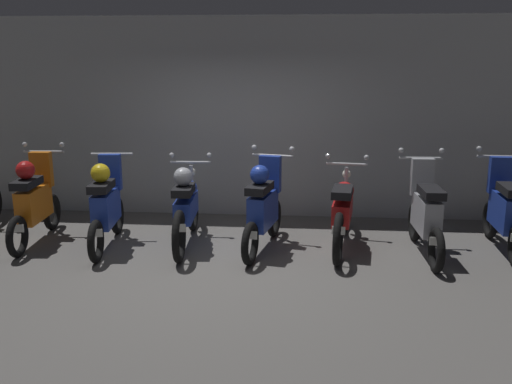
{
  "coord_description": "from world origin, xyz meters",
  "views": [
    {
      "loc": [
        1.01,
        -6.25,
        2.45
      ],
      "look_at": [
        0.41,
        0.77,
        0.75
      ],
      "focal_mm": 39.66,
      "sensor_mm": 36.0,
      "label": 1
    }
  ],
  "objects_px": {
    "motorbike_slot_1": "(35,201)",
    "motorbike_slot_3": "(186,206)",
    "motorbike_slot_2": "(106,205)",
    "motorbike_slot_7": "(504,211)",
    "motorbike_slot_4": "(264,207)",
    "motorbike_slot_5": "(343,211)",
    "motorbike_slot_6": "(425,214)"
  },
  "relations": [
    {
      "from": "motorbike_slot_5",
      "to": "motorbike_slot_7",
      "type": "xyz_separation_m",
      "value": [
        2.04,
        0.03,
        0.04
      ]
    },
    {
      "from": "motorbike_slot_4",
      "to": "motorbike_slot_5",
      "type": "bearing_deg",
      "value": 8.8
    },
    {
      "from": "motorbike_slot_4",
      "to": "motorbike_slot_7",
      "type": "xyz_separation_m",
      "value": [
        3.06,
        0.19,
        -0.04
      ]
    },
    {
      "from": "motorbike_slot_1",
      "to": "motorbike_slot_5",
      "type": "relative_size",
      "value": 0.87
    },
    {
      "from": "motorbike_slot_5",
      "to": "motorbike_slot_6",
      "type": "height_order",
      "value": "motorbike_slot_6"
    },
    {
      "from": "motorbike_slot_2",
      "to": "motorbike_slot_3",
      "type": "bearing_deg",
      "value": 8.72
    },
    {
      "from": "motorbike_slot_2",
      "to": "motorbike_slot_4",
      "type": "relative_size",
      "value": 1.01
    },
    {
      "from": "motorbike_slot_4",
      "to": "motorbike_slot_1",
      "type": "bearing_deg",
      "value": 179.4
    },
    {
      "from": "motorbike_slot_2",
      "to": "motorbike_slot_3",
      "type": "distance_m",
      "value": 1.03
    },
    {
      "from": "motorbike_slot_1",
      "to": "motorbike_slot_4",
      "type": "relative_size",
      "value": 1.01
    },
    {
      "from": "motorbike_slot_4",
      "to": "motorbike_slot_6",
      "type": "distance_m",
      "value": 2.03
    },
    {
      "from": "motorbike_slot_1",
      "to": "motorbike_slot_7",
      "type": "distance_m",
      "value": 6.13
    },
    {
      "from": "motorbike_slot_1",
      "to": "motorbike_slot_3",
      "type": "xyz_separation_m",
      "value": [
        2.04,
        0.05,
        -0.04
      ]
    },
    {
      "from": "motorbike_slot_4",
      "to": "motorbike_slot_7",
      "type": "bearing_deg",
      "value": 3.58
    },
    {
      "from": "motorbike_slot_1",
      "to": "motorbike_slot_7",
      "type": "height_order",
      "value": "same"
    },
    {
      "from": "motorbike_slot_1",
      "to": "motorbike_slot_3",
      "type": "relative_size",
      "value": 0.86
    },
    {
      "from": "motorbike_slot_4",
      "to": "motorbike_slot_2",
      "type": "bearing_deg",
      "value": -178.03
    },
    {
      "from": "motorbike_slot_5",
      "to": "motorbike_slot_7",
      "type": "height_order",
      "value": "motorbike_slot_7"
    },
    {
      "from": "motorbike_slot_1",
      "to": "motorbike_slot_2",
      "type": "height_order",
      "value": "motorbike_slot_1"
    },
    {
      "from": "motorbike_slot_1",
      "to": "motorbike_slot_5",
      "type": "distance_m",
      "value": 4.09
    },
    {
      "from": "motorbike_slot_5",
      "to": "motorbike_slot_6",
      "type": "relative_size",
      "value": 1.16
    },
    {
      "from": "motorbike_slot_2",
      "to": "motorbike_slot_7",
      "type": "relative_size",
      "value": 1.0
    },
    {
      "from": "motorbike_slot_1",
      "to": "motorbike_slot_6",
      "type": "relative_size",
      "value": 1.0
    },
    {
      "from": "motorbike_slot_1",
      "to": "motorbike_slot_4",
      "type": "distance_m",
      "value": 3.07
    },
    {
      "from": "motorbike_slot_3",
      "to": "motorbike_slot_4",
      "type": "height_order",
      "value": "motorbike_slot_4"
    },
    {
      "from": "motorbike_slot_7",
      "to": "motorbike_slot_2",
      "type": "bearing_deg",
      "value": -177.06
    },
    {
      "from": "motorbike_slot_5",
      "to": "motorbike_slot_6",
      "type": "bearing_deg",
      "value": -9.91
    },
    {
      "from": "motorbike_slot_2",
      "to": "motorbike_slot_6",
      "type": "distance_m",
      "value": 4.08
    },
    {
      "from": "motorbike_slot_2",
      "to": "motorbike_slot_4",
      "type": "bearing_deg",
      "value": 1.97
    },
    {
      "from": "motorbike_slot_6",
      "to": "motorbike_slot_7",
      "type": "distance_m",
      "value": 1.04
    },
    {
      "from": "motorbike_slot_5",
      "to": "motorbike_slot_1",
      "type": "bearing_deg",
      "value": -178.24
    },
    {
      "from": "motorbike_slot_6",
      "to": "motorbike_slot_7",
      "type": "relative_size",
      "value": 1.0
    }
  ]
}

